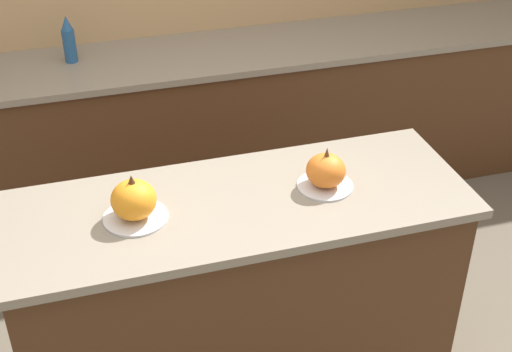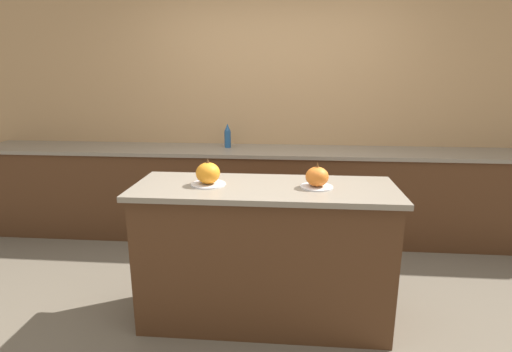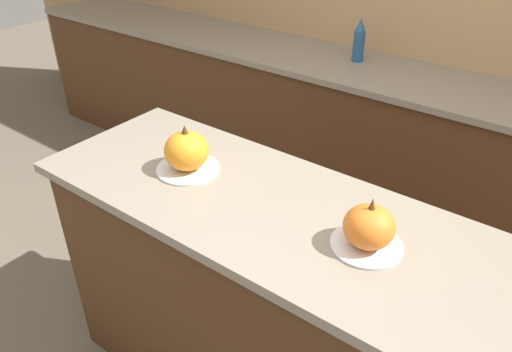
# 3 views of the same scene
# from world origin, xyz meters

# --- Properties ---
(ground_plane) EXTENTS (12.00, 12.00, 0.00)m
(ground_plane) POSITION_xyz_m (0.00, 0.00, 0.00)
(ground_plane) COLOR #665B4C
(wall_back) EXTENTS (8.00, 0.06, 2.50)m
(wall_back) POSITION_xyz_m (0.00, 1.77, 1.25)
(wall_back) COLOR tan
(wall_back) RESTS_ON ground_plane
(kitchen_island) EXTENTS (1.68, 0.61, 0.95)m
(kitchen_island) POSITION_xyz_m (0.00, 0.00, 0.48)
(kitchen_island) COLOR #4C2D19
(kitchen_island) RESTS_ON ground_plane
(back_counter) EXTENTS (6.00, 0.60, 0.91)m
(back_counter) POSITION_xyz_m (0.00, 1.44, 0.46)
(back_counter) COLOR #4C2D19
(back_counter) RESTS_ON ground_plane
(pumpkin_cake_left) EXTENTS (0.22, 0.22, 0.17)m
(pumpkin_cake_left) POSITION_xyz_m (-0.36, -0.00, 1.02)
(pumpkin_cake_left) COLOR silver
(pumpkin_cake_left) RESTS_ON kitchen_island
(pumpkin_cake_right) EXTENTS (0.21, 0.21, 0.16)m
(pumpkin_cake_right) POSITION_xyz_m (0.33, 0.00, 1.02)
(pumpkin_cake_right) COLOR silver
(pumpkin_cake_right) RESTS_ON kitchen_island
(bottle_tall) EXTENTS (0.07, 0.07, 0.24)m
(bottle_tall) POSITION_xyz_m (-0.47, 1.51, 1.03)
(bottle_tall) COLOR #235184
(bottle_tall) RESTS_ON back_counter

